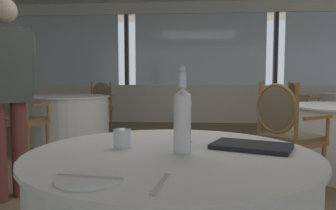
{
  "coord_description": "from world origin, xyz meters",
  "views": [
    {
      "loc": [
        -0.06,
        -3.27,
        1.04
      ],
      "look_at": [
        -0.2,
        -1.61,
        0.9
      ],
      "focal_mm": 36.24,
      "sensor_mm": 36.0,
      "label": 1
    }
  ],
  "objects_px": {
    "water_tumbler": "(122,138)",
    "menu_book": "(251,146)",
    "dining_chair_1_1": "(99,102)",
    "side_plate": "(89,179)",
    "diner_person_0": "(7,86)",
    "wine_glass": "(185,113)",
    "dining_chair_1_0": "(20,115)",
    "dining_chair_0_0": "(285,128)",
    "water_bottle": "(182,118)",
    "dining_chair_2_0": "(299,104)"
  },
  "relations": [
    {
      "from": "water_tumbler",
      "to": "dining_chair_2_0",
      "type": "bearing_deg",
      "value": 66.06
    },
    {
      "from": "side_plate",
      "to": "menu_book",
      "type": "relative_size",
      "value": 0.62
    },
    {
      "from": "dining_chair_0_0",
      "to": "dining_chair_1_0",
      "type": "bearing_deg",
      "value": 123.78
    },
    {
      "from": "side_plate",
      "to": "dining_chair_2_0",
      "type": "distance_m",
      "value": 5.83
    },
    {
      "from": "wine_glass",
      "to": "dining_chair_2_0",
      "type": "height_order",
      "value": "dining_chair_2_0"
    },
    {
      "from": "dining_chair_1_1",
      "to": "menu_book",
      "type": "bearing_deg",
      "value": 33.93
    },
    {
      "from": "menu_book",
      "to": "wine_glass",
      "type": "bearing_deg",
      "value": -179.31
    },
    {
      "from": "dining_chair_0_0",
      "to": "dining_chair_1_1",
      "type": "relative_size",
      "value": 1.06
    },
    {
      "from": "dining_chair_0_0",
      "to": "dining_chair_1_1",
      "type": "bearing_deg",
      "value": 92.51
    },
    {
      "from": "water_bottle",
      "to": "dining_chair_0_0",
      "type": "relative_size",
      "value": 0.35
    },
    {
      "from": "side_plate",
      "to": "dining_chair_1_1",
      "type": "height_order",
      "value": "dining_chair_1_1"
    },
    {
      "from": "side_plate",
      "to": "wine_glass",
      "type": "height_order",
      "value": "wine_glass"
    },
    {
      "from": "wine_glass",
      "to": "dining_chair_1_0",
      "type": "relative_size",
      "value": 0.21
    },
    {
      "from": "dining_chair_1_0",
      "to": "dining_chair_0_0",
      "type": "bearing_deg",
      "value": -98.78
    },
    {
      "from": "wine_glass",
      "to": "dining_chair_0_0",
      "type": "relative_size",
      "value": 0.2
    },
    {
      "from": "water_tumbler",
      "to": "diner_person_0",
      "type": "bearing_deg",
      "value": 134.93
    },
    {
      "from": "menu_book",
      "to": "dining_chair_2_0",
      "type": "xyz_separation_m",
      "value": [
        1.63,
        4.9,
        -0.2
      ]
    },
    {
      "from": "water_bottle",
      "to": "water_tumbler",
      "type": "bearing_deg",
      "value": 162.07
    },
    {
      "from": "dining_chair_2_0",
      "to": "side_plate",
      "type": "bearing_deg",
      "value": -116.9
    },
    {
      "from": "dining_chair_0_0",
      "to": "diner_person_0",
      "type": "relative_size",
      "value": 0.59
    },
    {
      "from": "dining_chair_1_1",
      "to": "water_bottle",
      "type": "bearing_deg",
      "value": 30.57
    },
    {
      "from": "side_plate",
      "to": "diner_person_0",
      "type": "distance_m",
      "value": 2.17
    },
    {
      "from": "side_plate",
      "to": "diner_person_0",
      "type": "height_order",
      "value": "diner_person_0"
    },
    {
      "from": "water_tumbler",
      "to": "menu_book",
      "type": "height_order",
      "value": "water_tumbler"
    },
    {
      "from": "dining_chair_1_1",
      "to": "dining_chair_1_0",
      "type": "bearing_deg",
      "value": -0.0
    },
    {
      "from": "water_bottle",
      "to": "water_tumbler",
      "type": "relative_size",
      "value": 4.43
    },
    {
      "from": "menu_book",
      "to": "dining_chair_1_1",
      "type": "distance_m",
      "value": 5.32
    },
    {
      "from": "wine_glass",
      "to": "water_tumbler",
      "type": "xyz_separation_m",
      "value": [
        -0.27,
        -0.13,
        -0.1
      ]
    },
    {
      "from": "water_tumbler",
      "to": "menu_book",
      "type": "distance_m",
      "value": 0.56
    },
    {
      "from": "side_plate",
      "to": "dining_chair_0_0",
      "type": "relative_size",
      "value": 0.2
    },
    {
      "from": "water_bottle",
      "to": "dining_chair_1_0",
      "type": "height_order",
      "value": "water_bottle"
    },
    {
      "from": "side_plate",
      "to": "diner_person_0",
      "type": "bearing_deg",
      "value": 126.03
    },
    {
      "from": "side_plate",
      "to": "dining_chair_1_1",
      "type": "distance_m",
      "value": 5.6
    },
    {
      "from": "menu_book",
      "to": "dining_chair_1_0",
      "type": "bearing_deg",
      "value": 154.5
    },
    {
      "from": "diner_person_0",
      "to": "dining_chair_1_0",
      "type": "bearing_deg",
      "value": -30.82
    },
    {
      "from": "wine_glass",
      "to": "water_tumbler",
      "type": "bearing_deg",
      "value": -154.07
    },
    {
      "from": "wine_glass",
      "to": "dining_chair_0_0",
      "type": "height_order",
      "value": "dining_chair_0_0"
    },
    {
      "from": "diner_person_0",
      "to": "water_bottle",
      "type": "bearing_deg",
      "value": 172.4
    },
    {
      "from": "side_plate",
      "to": "dining_chair_0_0",
      "type": "xyz_separation_m",
      "value": [
        1.11,
        2.13,
        -0.16
      ]
    },
    {
      "from": "dining_chair_1_0",
      "to": "diner_person_0",
      "type": "bearing_deg",
      "value": -144.15
    },
    {
      "from": "menu_book",
      "to": "dining_chair_1_0",
      "type": "distance_m",
      "value": 3.7
    },
    {
      "from": "dining_chair_0_0",
      "to": "dining_chair_1_0",
      "type": "xyz_separation_m",
      "value": [
        -3.07,
        1.08,
        -0.04
      ]
    },
    {
      "from": "dining_chair_0_0",
      "to": "menu_book",
      "type": "bearing_deg",
      "value": -145.73
    },
    {
      "from": "menu_book",
      "to": "dining_chair_2_0",
      "type": "height_order",
      "value": "dining_chair_2_0"
    },
    {
      "from": "menu_book",
      "to": "dining_chair_0_0",
      "type": "height_order",
      "value": "dining_chair_0_0"
    },
    {
      "from": "side_plate",
      "to": "diner_person_0",
      "type": "relative_size",
      "value": 0.12
    },
    {
      "from": "dining_chair_1_0",
      "to": "dining_chair_2_0",
      "type": "relative_size",
      "value": 0.97
    },
    {
      "from": "water_bottle",
      "to": "diner_person_0",
      "type": "relative_size",
      "value": 0.21
    },
    {
      "from": "wine_glass",
      "to": "water_tumbler",
      "type": "distance_m",
      "value": 0.32
    },
    {
      "from": "dining_chair_0_0",
      "to": "diner_person_0",
      "type": "distance_m",
      "value": 2.44
    }
  ]
}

